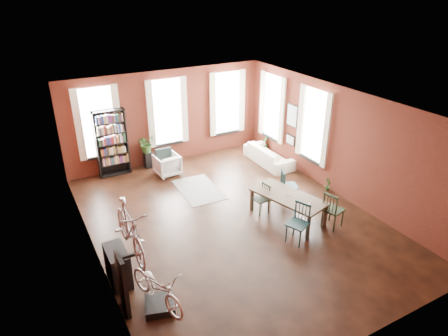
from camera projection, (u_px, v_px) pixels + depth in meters
room at (229, 137)px, 10.36m from camera, size 9.00×9.04×3.22m
dining_table at (287, 207)px, 10.66m from camera, size 1.43×2.18×0.69m
dining_chair_a at (298, 224)px, 9.63m from camera, size 0.61×0.61×1.00m
dining_chair_b at (261, 199)px, 10.90m from camera, size 0.42×0.42×0.83m
dining_chair_c at (333, 210)px, 10.25m from camera, size 0.56×0.56×0.99m
dining_chair_d at (289, 186)px, 11.43m from camera, size 0.58×0.58×0.97m
bookshelf at (112, 143)px, 12.76m from camera, size 1.00×0.32×2.20m
white_armchair at (167, 164)px, 13.05m from camera, size 0.79×0.75×0.77m
cream_sofa at (269, 152)px, 13.85m from camera, size 0.61×2.08×0.81m
striped_rug at (199, 189)px, 12.24m from camera, size 1.22×1.87×0.01m
bike_trainer at (160, 305)px, 7.80m from camera, size 0.71×0.71×0.17m
bike_wall_rack at (123, 284)px, 7.51m from camera, size 0.16×0.60×1.30m
console_table at (118, 266)px, 8.38m from camera, size 0.40×0.80×0.80m
plant_stand at (148, 160)px, 13.61m from camera, size 0.30×0.30×0.56m
plant_by_sofa at (264, 148)px, 14.87m from camera, size 0.60×0.75×0.29m
plant_small at (327, 189)px, 12.15m from camera, size 0.35×0.48×0.15m
bicycle_floor at (156, 271)px, 7.40m from camera, size 0.76×0.94×1.56m
bicycle_hung at (128, 214)px, 6.98m from camera, size 0.47×1.00×1.66m
plant_on_stand at (147, 145)px, 13.38m from camera, size 0.74×0.78×0.49m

